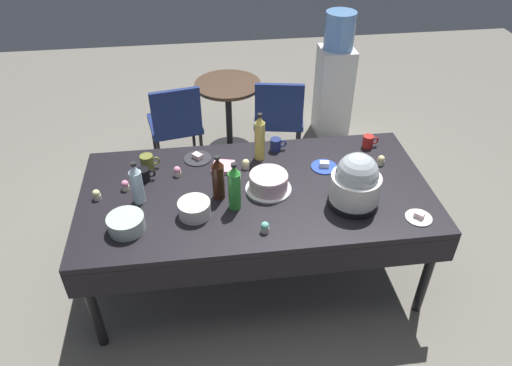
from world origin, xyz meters
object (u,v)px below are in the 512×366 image
at_px(soda_bottle_water, 137,184).
at_px(round_cafe_table, 228,105).
at_px(soda_bottle_cola, 218,179).
at_px(coffee_mug_navy, 276,144).
at_px(dessert_plate_white, 419,217).
at_px(maroon_chair_left, 176,121).
at_px(dessert_plate_cobalt, 324,166).
at_px(soda_bottle_ginger_ale, 260,138).
at_px(potluck_table, 256,197).
at_px(cupcake_cocoa, 177,171).
at_px(water_cooler, 334,79).
at_px(soda_bottle_lime_soda, 235,188).
at_px(ceramic_snack_bowl, 194,209).
at_px(glass_salad_bowl, 126,223).
at_px(cupcake_rose, 125,185).
at_px(cupcake_berry, 96,195).
at_px(coffee_mug_black, 144,175).
at_px(frosted_layer_cake, 269,182).
at_px(dessert_plate_charcoal, 198,158).
at_px(cupcake_mint, 246,164).
at_px(cupcake_lemon, 381,160).
at_px(coffee_mug_olive, 148,162).
at_px(slow_cooker, 356,183).
at_px(coffee_mug_red, 368,141).
at_px(maroon_chair_right, 279,115).
at_px(cupcake_vanilla, 264,227).

xyz_separation_m(soda_bottle_water, round_cafe_table, (0.67, 1.63, -0.38)).
bearing_deg(soda_bottle_cola, coffee_mug_navy, 47.61).
xyz_separation_m(dessert_plate_white, maroon_chair_left, (-1.44, 1.77, -0.27)).
relative_size(dessert_plate_white, coffee_mug_navy, 1.35).
distance_m(dessert_plate_cobalt, soda_bottle_ginger_ale, 0.47).
relative_size(potluck_table, cupcake_cocoa, 32.59).
relative_size(potluck_table, water_cooler, 1.77).
relative_size(soda_bottle_lime_soda, soda_bottle_ginger_ale, 0.92).
bearing_deg(coffee_mug_navy, ceramic_snack_bowl, -133.14).
bearing_deg(coffee_mug_navy, soda_bottle_water, -153.63).
bearing_deg(glass_salad_bowl, ceramic_snack_bowl, 11.28).
relative_size(potluck_table, cupcake_rose, 32.59).
relative_size(cupcake_berry, coffee_mug_black, 0.56).
height_order(frosted_layer_cake, coffee_mug_black, frosted_layer_cake).
xyz_separation_m(dessert_plate_white, cupcake_rose, (-1.72, 0.50, 0.02)).
height_order(soda_bottle_ginger_ale, water_cooler, water_cooler).
distance_m(dessert_plate_charcoal, water_cooler, 1.99).
distance_m(cupcake_mint, coffee_mug_black, 0.67).
distance_m(cupcake_lemon, round_cafe_table, 1.73).
distance_m(soda_bottle_lime_soda, round_cafe_table, 1.80).
xyz_separation_m(soda_bottle_ginger_ale, maroon_chair_left, (-0.61, 1.03, -0.42)).
bearing_deg(coffee_mug_olive, cupcake_rose, -120.66).
distance_m(slow_cooker, water_cooler, 2.11).
distance_m(potluck_table, round_cafe_table, 1.61).
height_order(glass_salad_bowl, coffee_mug_red, glass_salad_bowl).
distance_m(slow_cooker, dessert_plate_white, 0.42).
bearing_deg(soda_bottle_lime_soda, soda_bottle_water, 167.24).
height_order(dessert_plate_cobalt, soda_bottle_lime_soda, soda_bottle_lime_soda).
distance_m(ceramic_snack_bowl, maroon_chair_right, 1.78).
bearing_deg(slow_cooker, coffee_mug_navy, 119.68).
distance_m(coffee_mug_black, coffee_mug_olive, 0.13).
distance_m(glass_salad_bowl, coffee_mug_olive, 0.60).
distance_m(coffee_mug_olive, round_cafe_table, 1.46).
bearing_deg(soda_bottle_water, maroon_chair_right, 51.79).
bearing_deg(water_cooler, soda_bottle_water, -132.98).
bearing_deg(maroon_chair_right, coffee_mug_navy, -101.25).
height_order(cupcake_vanilla, maroon_chair_left, maroon_chair_left).
bearing_deg(cupcake_berry, maroon_chair_left, 71.79).
bearing_deg(maroon_chair_right, cupcake_rose, -133.28).
relative_size(cupcake_rose, coffee_mug_black, 0.56).
relative_size(soda_bottle_cola, maroon_chair_left, 0.35).
height_order(frosted_layer_cake, coffee_mug_olive, frosted_layer_cake).
bearing_deg(cupcake_rose, potluck_table, -7.33).
relative_size(dessert_plate_cobalt, cupcake_lemon, 2.59).
xyz_separation_m(soda_bottle_water, maroon_chair_left, (0.18, 1.40, -0.39)).
xyz_separation_m(potluck_table, cupcake_berry, (-0.98, 0.03, 0.09)).
bearing_deg(slow_cooker, soda_bottle_ginger_ale, 131.43).
xyz_separation_m(soda_bottle_cola, soda_bottle_ginger_ale, (0.30, 0.39, 0.02)).
bearing_deg(maroon_chair_left, maroon_chair_right, -0.00).
height_order(potluck_table, cupcake_lemon, cupcake_lemon).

